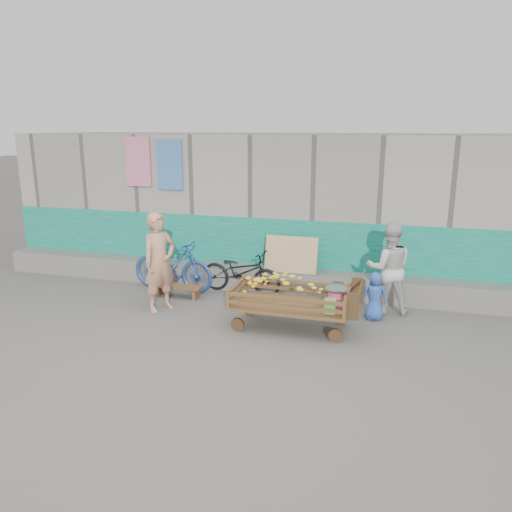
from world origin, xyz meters
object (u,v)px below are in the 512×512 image
(woman, at_px, (389,268))
(child, at_px, (375,296))
(banana_cart, at_px, (288,293))
(vendor_man, at_px, (160,262))
(bicycle_blue, at_px, (172,265))
(bench, at_px, (178,289))
(bicycle_dark, at_px, (241,272))

(woman, distance_m, child, 0.59)
(banana_cart, relative_size, child, 2.47)
(banana_cart, height_order, vendor_man, vendor_man)
(child, relative_size, bicycle_blue, 0.48)
(bench, height_order, woman, woman)
(vendor_man, height_order, bicycle_blue, vendor_man)
(child, height_order, bicycle_dark, bicycle_dark)
(woman, relative_size, bicycle_dark, 0.97)
(banana_cart, height_order, bench, banana_cart)
(banana_cart, relative_size, bicycle_dark, 1.24)
(banana_cart, xyz_separation_m, child, (1.31, 0.74, -0.17))
(bench, height_order, bicycle_blue, bicycle_blue)
(woman, bearing_deg, bicycle_dark, -15.20)
(bench, xyz_separation_m, child, (3.64, -0.15, 0.24))
(child, bearing_deg, banana_cart, 18.27)
(vendor_man, distance_m, bicycle_blue, 1.12)
(bench, relative_size, child, 1.11)
(woman, height_order, child, woman)
(banana_cart, relative_size, vendor_man, 1.17)
(bicycle_dark, bearing_deg, vendor_man, 145.41)
(banana_cart, height_order, child, banana_cart)
(vendor_man, height_order, child, vendor_man)
(woman, relative_size, bicycle_blue, 0.92)
(banana_cart, bearing_deg, woman, 37.18)
(child, bearing_deg, bicycle_dark, -26.22)
(banana_cart, bearing_deg, bicycle_dark, 131.02)
(banana_cart, relative_size, bench, 2.21)
(banana_cart, xyz_separation_m, bicycle_dark, (-1.24, 1.43, -0.16))
(banana_cart, relative_size, woman, 1.28)
(bicycle_dark, bearing_deg, bicycle_blue, 105.19)
(bench, xyz_separation_m, bicycle_blue, (-0.27, 0.35, 0.35))
(vendor_man, distance_m, bicycle_dark, 1.70)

